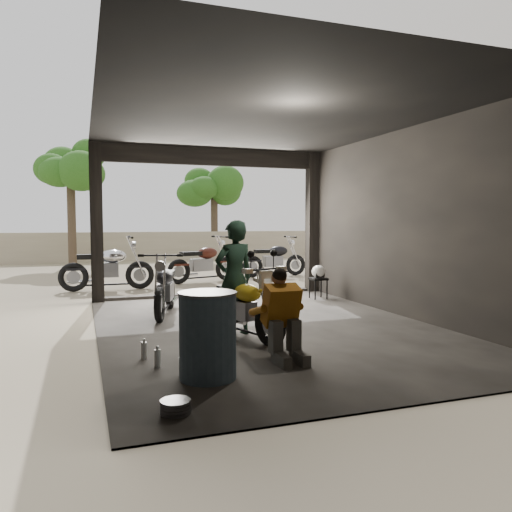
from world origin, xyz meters
TOP-DOWN VIEW (x-y plane):
  - ground at (0.00, 0.00)m, footprint 80.00×80.00m
  - garage at (0.00, 0.55)m, footprint 7.00×7.13m
  - boundary_wall at (0.00, 14.00)m, footprint 18.00×0.30m
  - tree_left at (-3.00, 12.50)m, footprint 2.20×2.20m
  - tree_right at (2.80, 14.00)m, footprint 2.20×2.20m
  - main_bike at (-0.56, -0.55)m, footprint 1.12×1.69m
  - left_bike at (-1.32, 1.54)m, footprint 1.12×1.76m
  - outside_bike_a at (-2.11, 5.16)m, footprint 1.90×0.79m
  - outside_bike_b at (0.40, 5.96)m, footprint 1.98×1.26m
  - outside_bike_c at (2.73, 6.65)m, footprint 1.81×0.83m
  - rider at (-0.63, -0.34)m, footprint 0.68×0.52m
  - mechanic at (-0.46, -1.81)m, footprint 0.54×0.73m
  - stool at (2.00, 2.27)m, footprint 0.33×0.33m
  - helmet at (2.00, 2.26)m, footprint 0.36×0.37m
  - oil_drum at (-1.46, -2.16)m, footprint 0.76×0.76m
  - sign_post at (3.80, 4.88)m, footprint 0.88×0.08m

SIDE VIEW (x-z plane):
  - ground at x=0.00m, z-range 0.00..0.00m
  - stool at x=2.00m, z-range 0.15..0.61m
  - oil_drum at x=-1.46m, z-range 0.00..0.91m
  - main_bike at x=-0.56m, z-range 0.00..1.05m
  - mechanic at x=-0.46m, z-range 0.00..1.05m
  - left_bike at x=-1.32m, z-range 0.00..1.11m
  - helmet at x=2.00m, z-range 0.46..0.72m
  - boundary_wall at x=0.00m, z-range 0.00..1.20m
  - outside_bike_c at x=2.73m, z-range 0.00..1.20m
  - outside_bike_b at x=0.40m, z-range 0.00..1.25m
  - outside_bike_a at x=-2.11m, z-range 0.00..1.29m
  - rider at x=-0.63m, z-range 0.00..1.66m
  - garage at x=0.00m, z-range -0.32..2.88m
  - sign_post at x=3.80m, z-range 0.49..3.13m
  - tree_right at x=2.80m, z-range 1.06..6.06m
  - tree_left at x=-3.00m, z-range 1.19..6.79m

